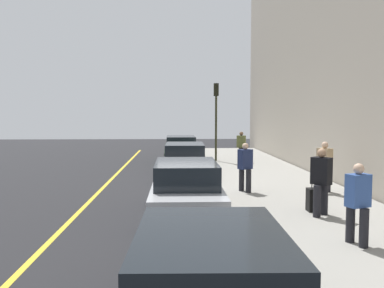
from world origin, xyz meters
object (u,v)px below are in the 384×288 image
(parked_car_green, at_px, (181,149))
(pedestrian_blue_coat, at_px, (358,202))
(parked_car_silver, at_px, (186,189))
(pedestrian_black_coat, at_px, (321,180))
(pedestrian_tan_coat, at_px, (324,165))
(pedestrian_navy_coat, at_px, (245,166))
(traffic_light_pole, at_px, (216,109))
(rolling_suitcase, at_px, (312,200))
(parked_car_charcoal, at_px, (185,161))
(pedestrian_olive_coat, at_px, (241,146))

(parked_car_green, height_order, pedestrian_blue_coat, pedestrian_blue_coat)
(parked_car_silver, relative_size, pedestrian_black_coat, 2.74)
(pedestrian_black_coat, xyz_separation_m, pedestrian_tan_coat, (3.05, -1.22, -0.02))
(parked_car_green, relative_size, pedestrian_navy_coat, 2.84)
(pedestrian_blue_coat, bearing_deg, parked_car_green, 12.28)
(traffic_light_pole, relative_size, rolling_suitcase, 4.41)
(parked_car_charcoal, relative_size, pedestrian_olive_coat, 2.88)
(parked_car_green, height_order, traffic_light_pole, traffic_light_pole)
(pedestrian_black_coat, bearing_deg, pedestrian_blue_coat, 177.47)
(pedestrian_navy_coat, bearing_deg, pedestrian_blue_coat, -166.99)
(traffic_light_pole, bearing_deg, pedestrian_tan_coat, -163.84)
(parked_car_green, bearing_deg, pedestrian_navy_coat, -168.15)
(parked_car_charcoal, relative_size, parked_car_green, 1.02)
(traffic_light_pole, bearing_deg, pedestrian_navy_coat, -179.49)
(parked_car_green, xyz_separation_m, rolling_suitcase, (-12.55, -3.37, -0.30))
(parked_car_green, bearing_deg, pedestrian_tan_coat, -154.98)
(parked_car_green, relative_size, pedestrian_black_coat, 2.69)
(parked_car_silver, bearing_deg, parked_car_charcoal, -1.01)
(pedestrian_black_coat, bearing_deg, parked_car_charcoal, 24.64)
(pedestrian_navy_coat, relative_size, pedestrian_tan_coat, 0.97)
(pedestrian_navy_coat, bearing_deg, parked_car_green, 11.85)
(pedestrian_black_coat, height_order, traffic_light_pole, traffic_light_pole)
(parked_car_charcoal, distance_m, parked_car_green, 5.77)
(pedestrian_olive_coat, bearing_deg, parked_car_green, 70.99)
(pedestrian_navy_coat, height_order, pedestrian_olive_coat, pedestrian_olive_coat)
(rolling_suitcase, bearing_deg, parked_car_charcoal, 25.71)
(parked_car_green, distance_m, pedestrian_tan_coat, 11.03)
(pedestrian_tan_coat, height_order, pedestrian_blue_coat, pedestrian_tan_coat)
(pedestrian_olive_coat, bearing_deg, pedestrian_blue_coat, -179.93)
(parked_car_charcoal, distance_m, pedestrian_blue_coat, 10.11)
(pedestrian_tan_coat, bearing_deg, pedestrian_navy_coat, 84.84)
(parked_car_silver, xyz_separation_m, pedestrian_tan_coat, (2.43, -4.68, 0.30))
(pedestrian_blue_coat, distance_m, rolling_suitcase, 2.85)
(parked_car_silver, relative_size, traffic_light_pole, 1.10)
(parked_car_charcoal, xyz_separation_m, pedestrian_tan_coat, (-4.22, -4.56, 0.30))
(pedestrian_blue_coat, bearing_deg, parked_car_charcoal, 18.66)
(pedestrian_olive_coat, xyz_separation_m, rolling_suitcase, (-11.41, -0.05, -0.57))
(parked_car_silver, xyz_separation_m, pedestrian_blue_coat, (-2.91, -3.35, 0.27))
(pedestrian_navy_coat, distance_m, rolling_suitcase, 3.14)
(pedestrian_tan_coat, xyz_separation_m, pedestrian_blue_coat, (-5.35, 1.33, -0.03))
(pedestrian_black_coat, xyz_separation_m, rolling_suitcase, (0.49, 0.07, -0.61))
(pedestrian_black_coat, distance_m, pedestrian_olive_coat, 11.90)
(pedestrian_navy_coat, bearing_deg, traffic_light_pole, 0.51)
(parked_car_charcoal, xyz_separation_m, pedestrian_black_coat, (-7.27, -3.33, 0.32))
(parked_car_green, bearing_deg, parked_car_charcoal, -178.95)
(parked_car_silver, distance_m, parked_car_charcoal, 6.66)
(pedestrian_olive_coat, bearing_deg, pedestrian_tan_coat, -171.37)
(pedestrian_black_coat, bearing_deg, parked_car_green, 14.78)
(rolling_suitcase, bearing_deg, pedestrian_olive_coat, 0.25)
(pedestrian_black_coat, distance_m, traffic_light_pole, 12.60)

